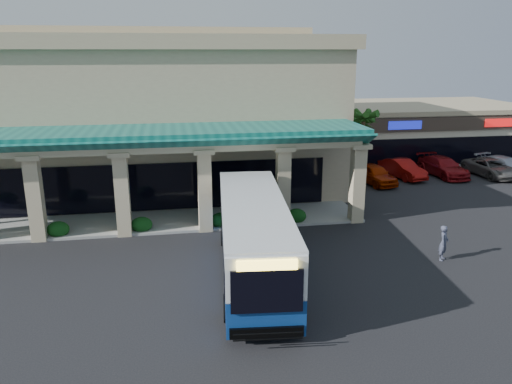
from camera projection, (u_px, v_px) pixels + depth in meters
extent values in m
plane|color=black|center=(276.00, 263.00, 24.17)|extent=(110.00, 110.00, 0.00)
imported|color=#3C4155|center=(444.00, 243.00, 24.34)|extent=(0.74, 0.76, 1.76)
imported|color=#9C2200|center=(374.00, 174.00, 38.39)|extent=(2.66, 4.77, 1.53)
imported|color=maroon|center=(402.00, 169.00, 40.18)|extent=(2.62, 4.79, 1.50)
imported|color=maroon|center=(443.00, 167.00, 40.80)|extent=(2.64, 5.46, 1.53)
imported|color=#5F5B58|center=(491.00, 168.00, 40.68)|extent=(2.78, 5.33, 1.43)
imported|color=#B7B9C6|center=(505.00, 166.00, 41.38)|extent=(3.37, 5.34, 1.44)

